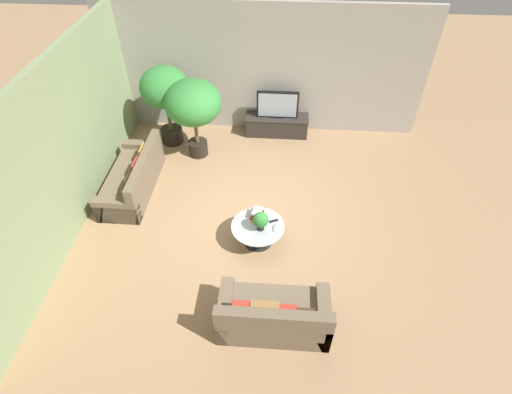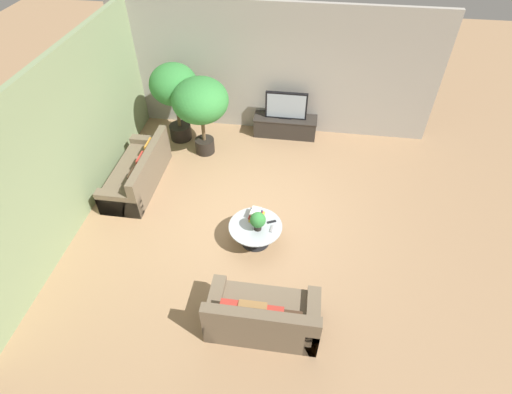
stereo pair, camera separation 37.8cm
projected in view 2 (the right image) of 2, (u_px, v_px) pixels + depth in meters
The scene contains 14 objects.
ground_plane at pixel (252, 217), 7.78m from camera, with size 24.00×24.00×0.00m, color #9E7A56.
back_wall_stone at pixel (273, 70), 9.11m from camera, with size 7.40×0.12×3.00m, color #A39E93.
side_wall_left at pixel (76, 134), 7.23m from camera, with size 0.12×7.40×3.00m, color gray.
media_console at pixel (285, 126), 9.70m from camera, with size 1.51×0.50×0.47m.
television at pixel (286, 106), 9.32m from camera, with size 0.98×0.13×0.66m.
coffee_table at pixel (255, 231), 7.13m from camera, with size 0.95×0.95×0.41m.
couch_by_wall at pixel (139, 173), 8.32m from camera, with size 0.84×2.03×0.84m.
couch_near_entry at pixel (263, 317), 5.88m from camera, with size 1.65×0.84×0.84m.
potted_palm_tall at pixel (174, 89), 8.86m from camera, with size 1.06×1.06×1.87m.
potted_palm_corner at pixel (200, 103), 8.47m from camera, with size 1.22×1.22×1.81m.
potted_plant_tabletop at pixel (258, 221), 6.85m from camera, with size 0.28×0.28×0.37m.
book_stack at pixel (256, 214), 7.17m from camera, with size 0.28×0.32×0.16m.
remote_black at pixel (272, 222), 7.11m from camera, with size 0.04×0.16×0.02m, color black.
remote_silver at pixel (272, 229), 6.99m from camera, with size 0.04×0.16×0.02m, color gray.
Camera 2 is at (0.84, -5.35, 5.60)m, focal length 28.00 mm.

